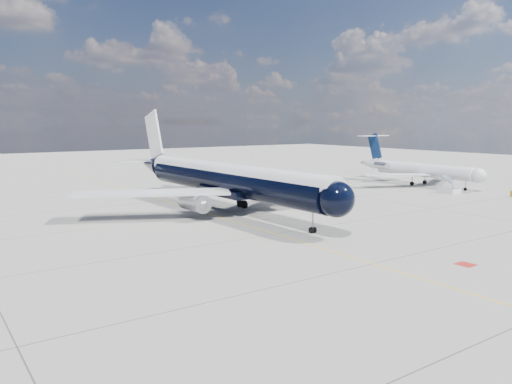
{
  "coord_description": "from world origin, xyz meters",
  "views": [
    {
      "loc": [
        -34.22,
        -35.35,
        12.95
      ],
      "look_at": [
        1.97,
        16.71,
        4.0
      ],
      "focal_mm": 35.0,
      "sensor_mm": 36.0,
      "label": 1
    }
  ],
  "objects": [
    {
      "name": "ground",
      "position": [
        0.0,
        30.0,
        0.0
      ],
      "size": [
        320.0,
        320.0,
        0.0
      ],
      "primitive_type": "plane",
      "color": "gray",
      "rests_on": "ground"
    },
    {
      "name": "taxiway_centerline",
      "position": [
        0.0,
        25.0,
        0.0
      ],
      "size": [
        0.16,
        160.0,
        0.01
      ],
      "primitive_type": "cube",
      "color": "yellow",
      "rests_on": "ground"
    },
    {
      "name": "red_marking",
      "position": [
        6.8,
        -10.0,
        0.0
      ],
      "size": [
        1.6,
        1.6,
        0.01
      ],
      "primitive_type": "cube",
      "color": "maroon",
      "rests_on": "ground"
    },
    {
      "name": "main_airliner",
      "position": [
        3.27,
        26.94,
        4.71
      ],
      "size": [
        43.14,
        52.47,
        15.17
      ],
      "rotation": [
        0.0,
        0.0,
        0.03
      ],
      "color": "black",
      "rests_on": "ground"
    },
    {
      "name": "regional_jet",
      "position": [
        51.76,
        30.45,
        3.32
      ],
      "size": [
        27.04,
        30.96,
        10.51
      ],
      "rotation": [
        0.0,
        0.0,
        -0.01
      ],
      "color": "silver",
      "rests_on": "ground"
    },
    {
      "name": "boarding_stair",
      "position": [
        46.67,
        18.62,
        0.61
      ],
      "size": [
        2.56,
        3.11,
        3.27
      ],
      "rotation": [
        0.0,
        0.0,
        -0.06
      ],
      "color": "silver",
      "rests_on": "ground"
    }
  ]
}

